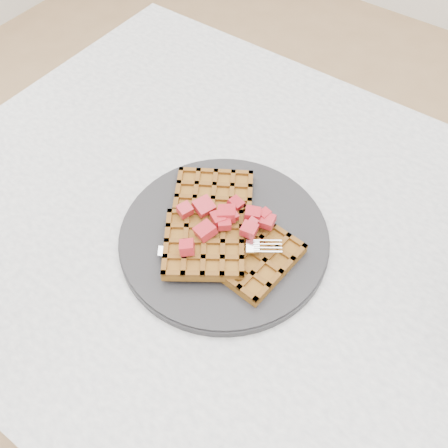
# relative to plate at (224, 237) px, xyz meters

# --- Properties ---
(ground) EXTENTS (4.00, 4.00, 0.00)m
(ground) POSITION_rel_plate_xyz_m (0.09, 0.03, -0.76)
(ground) COLOR tan
(ground) RESTS_ON ground
(table) EXTENTS (1.20, 0.80, 0.75)m
(table) POSITION_rel_plate_xyz_m (0.09, 0.03, -0.12)
(table) COLOR white
(table) RESTS_ON ground
(plate) EXTENTS (0.30, 0.30, 0.02)m
(plate) POSITION_rel_plate_xyz_m (0.00, 0.00, 0.00)
(plate) COLOR black
(plate) RESTS_ON table
(waffles) EXTENTS (0.24, 0.23, 0.03)m
(waffles) POSITION_rel_plate_xyz_m (0.00, -0.00, 0.02)
(waffles) COLOR #945E1F
(waffles) RESTS_ON plate
(strawberry_pile) EXTENTS (0.15, 0.15, 0.02)m
(strawberry_pile) POSITION_rel_plate_xyz_m (0.00, 0.00, 0.05)
(strawberry_pile) COLOR maroon
(strawberry_pile) RESTS_ON waffles
(fork) EXTENTS (0.16, 0.12, 0.02)m
(fork) POSITION_rel_plate_xyz_m (0.03, -0.03, 0.02)
(fork) COLOR silver
(fork) RESTS_ON plate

